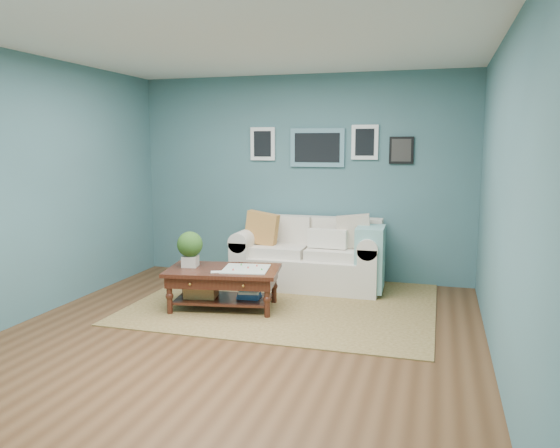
% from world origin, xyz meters
% --- Properties ---
extents(room_shell, '(5.00, 5.02, 2.70)m').
position_xyz_m(room_shell, '(0.01, 0.06, 1.36)').
color(room_shell, brown).
rests_on(room_shell, ground).
extents(area_rug, '(3.29, 2.63, 0.01)m').
position_xyz_m(area_rug, '(0.14, 1.23, 0.01)').
color(area_rug, brown).
rests_on(area_rug, ground).
extents(loveseat, '(1.87, 0.85, 0.96)m').
position_xyz_m(loveseat, '(0.29, 2.02, 0.39)').
color(loveseat, silver).
rests_on(loveseat, ground).
extents(coffee_table, '(1.31, 0.89, 0.84)m').
position_xyz_m(coffee_table, '(-0.52, 0.82, 0.37)').
color(coffee_table, '#35120C').
rests_on(coffee_table, ground).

